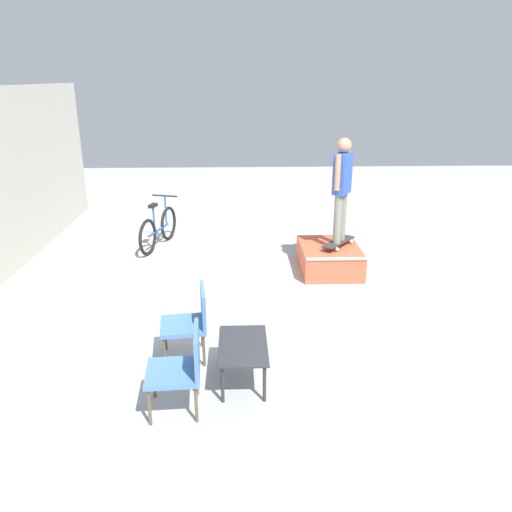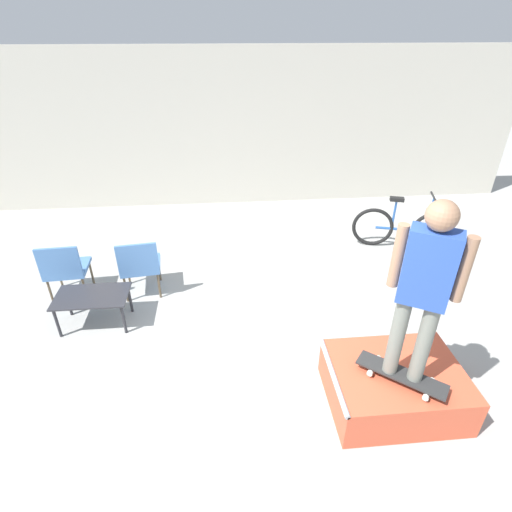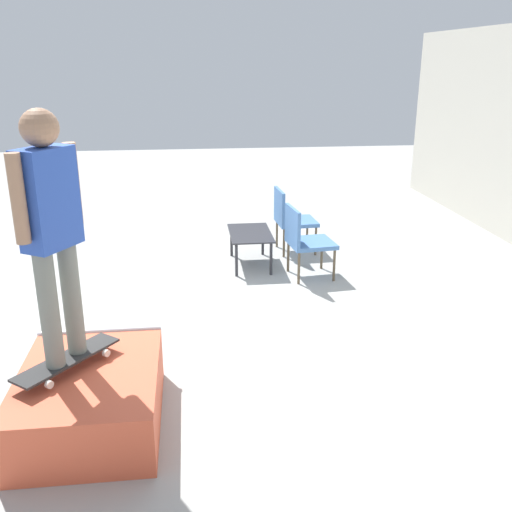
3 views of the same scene
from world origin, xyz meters
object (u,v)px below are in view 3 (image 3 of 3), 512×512
patio_chair_left (290,217)px  patio_chair_right (304,238)px  coffee_table (250,237)px  person_skater (51,220)px  skateboard_on_ramp (68,360)px  skate_ramp_box (91,398)px

patio_chair_left → patio_chair_right: same height
coffee_table → patio_chair_left: patio_chair_left is taller
person_skater → patio_chair_right: bearing=171.1°
skateboard_on_ramp → coffee_table: skateboard_on_ramp is taller
person_skater → coffee_table: 3.79m
skateboard_on_ramp → patio_chair_right: bearing=179.7°
skate_ramp_box → coffee_table: (-3.25, 1.51, 0.17)m
patio_chair_right → skateboard_on_ramp: bearing=133.9°
person_skater → patio_chair_left: size_ratio=1.95×
skate_ramp_box → patio_chair_right: 3.48m
skate_ramp_box → patio_chair_left: patio_chair_left is taller
skate_ramp_box → patio_chair_left: 4.30m
patio_chair_left → patio_chair_right: size_ratio=1.00×
coffee_table → skateboard_on_ramp: bearing=-27.1°
skate_ramp_box → patio_chair_right: patio_chair_right is taller
skateboard_on_ramp → skate_ramp_box: bearing=114.5°
person_skater → skateboard_on_ramp: bearing=-149.3°
coffee_table → patio_chair_left: 0.78m
skateboard_on_ramp → coffee_table: (-3.22, 1.65, -0.13)m
skateboard_on_ramp → patio_chair_right: size_ratio=0.87×
skate_ramp_box → person_skater: person_skater is taller
skate_ramp_box → coffee_table: skate_ramp_box is taller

